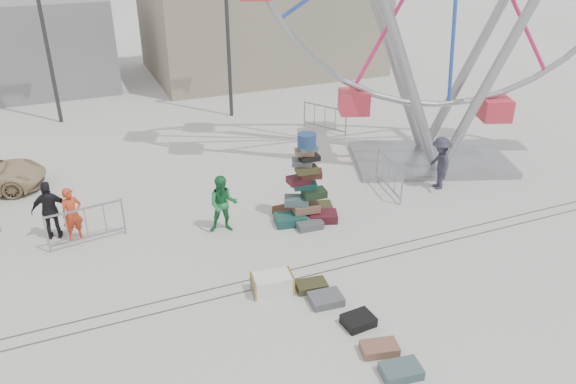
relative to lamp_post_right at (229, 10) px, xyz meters
name	(u,v)px	position (x,y,z in m)	size (l,w,h in m)	color
ground	(277,300)	(-3.09, -13.00, -4.48)	(90.00, 90.00, 0.00)	#9E9E99
track_line_near	(268,286)	(-3.09, -12.40, -4.48)	(40.00, 0.04, 0.01)	#47443F
track_line_far	(262,277)	(-3.09, -12.00, -4.48)	(40.00, 0.04, 0.01)	#47443F
building_right	(261,24)	(3.91, 7.00, -1.98)	(12.00, 8.00, 5.00)	gray
building_left	(4,42)	(-9.09, 9.00, -2.28)	(10.00, 8.00, 4.40)	gray
lamp_post_right	(229,10)	(0.00, 0.00, 0.00)	(1.41, 0.25, 8.00)	#2D2D30
lamp_post_left	(43,13)	(-7.00, 2.00, 0.00)	(1.41, 0.25, 8.00)	#2D2D30
suitcase_tower	(305,196)	(-0.91, -9.72, -3.74)	(1.99, 1.67, 2.67)	#174641
steamer_trunk	(272,284)	(-3.07, -12.64, -4.26)	(0.96, 0.55, 0.45)	silver
row_case_0	(311,286)	(-2.17, -12.92, -4.39)	(0.73, 0.46, 0.19)	#38371C
row_case_1	(326,299)	(-2.08, -13.51, -4.38)	(0.75, 0.57, 0.20)	#525559
row_case_2	(358,321)	(-1.77, -14.48, -4.37)	(0.67, 0.53, 0.22)	black
row_case_3	(379,348)	(-1.79, -15.40, -4.38)	(0.76, 0.45, 0.20)	brown
row_case_4	(401,371)	(-1.73, -16.11, -4.38)	(0.78, 0.52, 0.21)	#415A5D
barricade_dummy_c	(86,225)	(-6.89, -8.67, -3.93)	(2.00, 0.10, 1.10)	gray
barricade_wheel_front	(389,175)	(2.32, -9.07, -3.93)	(2.00, 0.10, 1.10)	gray
barricade_wheel_back	(325,118)	(2.82, -3.37, -3.93)	(2.00, 0.10, 1.10)	gray
pedestrian_red	(72,214)	(-7.19, -8.32, -3.72)	(0.56, 0.37, 1.53)	#BB391A
pedestrian_green	(223,204)	(-3.29, -9.47, -3.64)	(0.81, 0.63, 1.68)	#1B6D35
pedestrian_black	(51,210)	(-7.71, -8.02, -3.64)	(0.99, 0.41, 1.69)	black
pedestrian_grey	(440,163)	(3.92, -9.49, -3.61)	(1.13, 0.65, 1.74)	#272734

